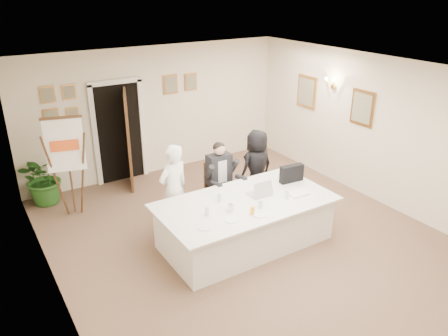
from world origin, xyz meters
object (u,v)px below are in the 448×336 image
standing_man (174,190)px  laptop (259,186)px  seated_man (220,178)px  flip_chart (69,172)px  conference_table (245,222)px  steel_jug (231,208)px  standing_woman (257,167)px  paper_stack (298,193)px  oj_glass (252,211)px  potted_palm (44,177)px  laptop_bag (292,173)px

standing_man → laptop: bearing=128.7°
seated_man → flip_chart: size_ratio=0.75×
conference_table → steel_jug: 0.60m
standing_woman → paper_stack: size_ratio=4.49×
standing_man → paper_stack: (1.68, -1.21, -0.01)m
seated_man → laptop: (0.13, -1.00, 0.21)m
standing_woman → oj_glass: standing_woman is taller
flip_chart → standing_man: (1.33, -1.52, -0.07)m
potted_palm → laptop: 4.25m
seated_man → laptop_bag: 1.30m
potted_palm → steel_jug: (2.08, -3.43, 0.30)m
laptop_bag → steel_jug: laptop_bag is taller
potted_palm → oj_glass: potted_palm is taller
standing_woman → oj_glass: size_ratio=11.32×
potted_palm → laptop: (2.79, -3.19, 0.38)m
flip_chart → laptop_bag: 3.96m
potted_palm → laptop: potted_palm is taller
standing_man → laptop_bag: 2.06m
standing_man → paper_stack: bearing=130.0°
flip_chart → standing_woman: 3.45m
standing_man → oj_glass: (0.65, -1.36, 0.04)m
paper_stack → conference_table: bearing=163.6°
laptop_bag → standing_man: bearing=163.4°
laptop_bag → conference_table: bearing=-165.2°
steel_jug → flip_chart: bearing=124.0°
standing_woman → laptop: bearing=51.7°
conference_table → laptop: (0.33, 0.09, 0.52)m
conference_table → steel_jug: size_ratio=25.75×
seated_man → steel_jug: 1.37m
conference_table → laptop: size_ratio=7.66×
flip_chart → steel_jug: flip_chart is taller
steel_jug → laptop_bag: bearing=13.0°
laptop → paper_stack: bearing=-33.2°
flip_chart → laptop_bag: size_ratio=4.28×
potted_palm → oj_glass: bearing=-58.2°
seated_man → potted_palm: bearing=152.5°
conference_table → steel_jug: (-0.37, -0.15, 0.44)m
standing_man → potted_palm: size_ratio=1.49×
seated_man → paper_stack: bearing=-51.4°
conference_table → seated_man: size_ratio=2.01×
standing_woman → laptop: 1.25m
conference_table → flip_chart: size_ratio=1.52×
laptop_bag → potted_palm: bearing=144.0°
paper_stack → laptop: bearing=147.2°
standing_woman → seated_man: bearing=-2.3°
oj_glass → conference_table: bearing=68.6°
standing_man → steel_jug: (0.43, -1.10, 0.03)m
standing_man → paper_stack: standing_man is taller
flip_chart → standing_woman: bearing=-23.1°
standing_man → steel_jug: standing_man is taller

